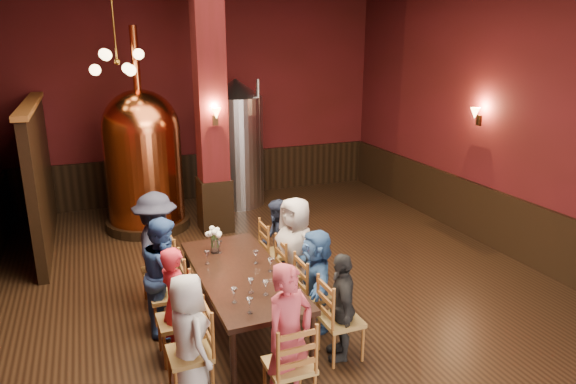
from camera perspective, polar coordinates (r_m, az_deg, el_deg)
name	(u,v)px	position (r m, az deg, el deg)	size (l,w,h in m)	color
room	(284,136)	(6.71, -0.49, 6.23)	(10.00, 10.02, 4.50)	black
wainscot_right	(505,224)	(9.32, 22.94, -3.26)	(0.08, 9.90, 1.00)	black
wainscot_back	(205,175)	(11.75, -9.21, 1.84)	(7.90, 0.08, 1.00)	black
column	(211,110)	(9.27, -8.57, 8.96)	(0.58, 0.58, 4.50)	#4D1015
partition	(40,178)	(9.66, -25.82, 1.42)	(0.22, 3.50, 2.40)	black
pendant_cluster	(117,62)	(9.08, -18.46, 13.55)	(0.90, 0.90, 1.70)	#A57226
sconce_wall	(479,116)	(9.45, 20.49, 7.94)	(0.20, 0.20, 0.36)	black
sconce_column	(215,115)	(8.99, -8.11, 8.42)	(0.20, 0.20, 0.36)	black
dining_table	(241,277)	(6.35, -5.23, -9.35)	(1.02, 2.41, 0.75)	black
chair_0	(190,353)	(5.45, -10.88, -17.17)	(0.46, 0.46, 0.92)	brown
person_0	(188,336)	(5.34, -11.00, -15.45)	(0.64, 0.42, 1.31)	silver
chair_1	(177,320)	(6.01, -12.21, -13.76)	(0.46, 0.46, 0.92)	brown
person_1	(176,304)	(5.91, -12.34, -12.01)	(0.49, 0.32, 1.34)	red
chair_2	(167,294)	(6.59, -13.26, -10.98)	(0.46, 0.46, 0.92)	brown
person_2	(166,274)	(6.47, -13.42, -8.90)	(0.70, 0.35, 1.45)	#294989
chair_3	(159,272)	(7.18, -14.14, -8.61)	(0.46, 0.46, 0.92)	brown
person_3	(157,250)	(7.05, -14.33, -6.22)	(1.01, 0.58, 1.57)	#1D1F2C
chair_4	(341,319)	(5.93, 5.91, -13.90)	(0.46, 0.46, 0.92)	brown
person_4	(341,306)	(5.84, 5.96, -12.48)	(0.74, 0.31, 1.26)	black
chair_5	(316,293)	(6.45, 3.08, -11.14)	(0.46, 0.46, 0.92)	brown
person_5	(316,279)	(6.37, 3.11, -9.67)	(1.20, 0.38, 1.29)	#2F558E
chair_6	(295,271)	(6.99, 0.77, -8.81)	(0.46, 0.46, 0.92)	brown
person_6	(295,252)	(6.87, 0.78, -6.64)	(0.73, 0.48, 1.50)	#BBAFA5
chair_7	(277,253)	(7.55, -1.22, -6.78)	(0.46, 0.46, 0.92)	brown
person_7	(277,242)	(7.49, -1.23, -5.58)	(0.61, 0.30, 1.26)	#1D253B
chair_8	(289,365)	(5.20, 0.14, -18.64)	(0.46, 0.46, 0.92)	brown
person_8	(289,338)	(5.04, 0.14, -15.94)	(0.55, 0.36, 1.50)	#A73743
copper_kettle	(144,158)	(9.86, -15.76, 3.63)	(1.59, 1.59, 3.69)	black
steel_vessel	(237,143)	(10.95, -5.70, 5.43)	(1.18, 1.18, 2.69)	#B2B2B7
rose_vase	(214,236)	(6.81, -8.18, -4.84)	(0.21, 0.21, 0.36)	white
wine_glass_0	(207,258)	(6.56, -8.97, -7.20)	(0.07, 0.07, 0.17)	white
wine_glass_1	(220,247)	(6.85, -7.61, -6.08)	(0.07, 0.07, 0.17)	white
wine_glass_2	(270,265)	(6.28, -1.96, -8.11)	(0.07, 0.07, 0.17)	white
wine_glass_3	(256,257)	(6.50, -3.58, -7.24)	(0.07, 0.07, 0.17)	white
wine_glass_4	(234,295)	(5.62, -6.00, -11.35)	(0.07, 0.07, 0.17)	white
wine_glass_5	(250,306)	(5.41, -4.28, -12.49)	(0.07, 0.07, 0.17)	white
wine_glass_6	(266,288)	(5.75, -2.50, -10.59)	(0.07, 0.07, 0.17)	white
wine_glass_7	(251,286)	(5.80, -4.14, -10.35)	(0.07, 0.07, 0.17)	white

